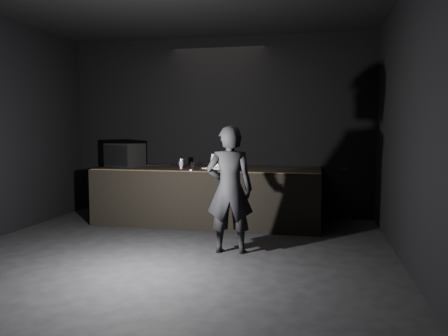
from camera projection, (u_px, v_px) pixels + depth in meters
ground at (157, 267)px, 5.39m from camera, size 7.00×7.00×0.00m
room_walls at (155, 102)px, 5.22m from camera, size 6.10×7.10×3.52m
stage_riser at (209, 195)px, 8.01m from camera, size 4.00×1.50×1.00m
riser_lip at (199, 171)px, 7.27m from camera, size 3.92×0.10×0.01m
stage_monitor at (125, 155)px, 8.28m from camera, size 0.78×0.68×0.44m
cable at (147, 165)px, 8.41m from camera, size 0.82×0.38×0.02m
laptop at (217, 165)px, 7.84m from camera, size 0.46×0.43×0.25m
beer_can at (181, 164)px, 7.80m from camera, size 0.08×0.08×0.18m
plastic_cup at (192, 165)px, 8.06m from camera, size 0.08×0.08×0.10m
wii_remote at (191, 170)px, 7.36m from camera, size 0.06×0.16×0.03m
person at (230, 189)px, 5.99m from camera, size 0.68×0.49×1.76m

